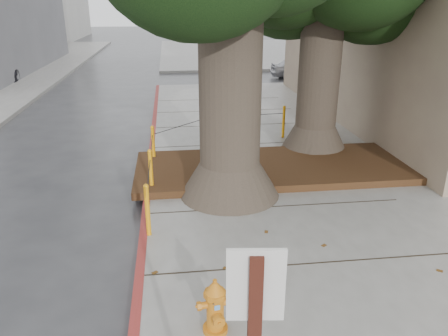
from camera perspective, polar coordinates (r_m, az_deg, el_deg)
The scene contains 9 objects.
ground at distance 6.89m, azimuth 6.42°, elevation -13.66°, with size 140.00×140.00×0.00m, color #28282B.
sidewalk_far at distance 36.46m, azimuth 4.88°, elevation 14.92°, with size 16.00×20.00×0.15m, color slate.
curb_red at distance 8.88m, azimuth -10.06°, elevation -4.88°, with size 0.14×26.00×0.16m, color maroon.
planter_bed at distance 10.35m, azimuth 6.43°, elevation 0.09°, with size 6.40×2.60×0.16m, color black.
bollard_ring at distance 10.40m, azimuth -3.60°, elevation 2.82°, with size 3.79×5.39×0.95m.
fire_hydrant at distance 5.43m, azimuth -1.15°, elevation -17.66°, with size 0.39×0.36×0.73m.
car_silver at distance 24.40m, azimuth 9.93°, elevation 12.78°, with size 1.27×3.14×1.07m, color #B4B4BA.
car_red at distance 28.35m, azimuth 21.37°, elevation 12.91°, with size 1.24×3.57×1.18m, color maroon.
car_dark at distance 26.08m, azimuth -26.74°, elevation 11.66°, with size 1.80×4.42×1.28m, color black.
Camera 1 is at (-1.44, -5.49, 3.90)m, focal length 35.00 mm.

